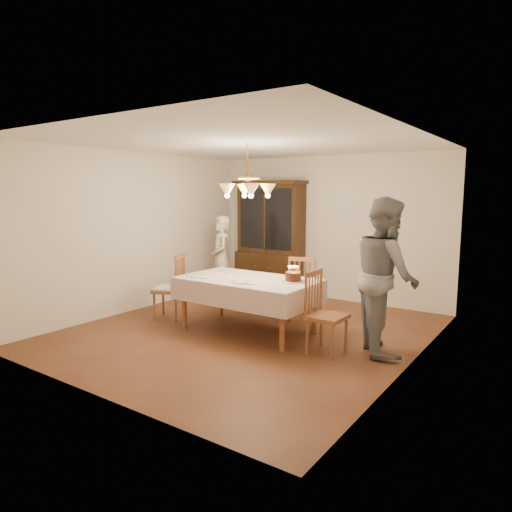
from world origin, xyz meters
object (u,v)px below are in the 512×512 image
Objects in this scene: china_hutch at (270,240)px; dining_table at (248,284)px; elderly_woman at (221,259)px; birthday_cake at (293,277)px; chair_far_side at (304,292)px.

dining_table is at bearing -64.12° from china_hutch.
elderly_woman reaches higher than birthday_cake.
china_hutch is 1.41× the size of elderly_woman.
elderly_woman is at bearing -107.76° from china_hutch.
birthday_cake is at bearing -50.52° from china_hutch.
chair_far_side is at bearing 34.92° from elderly_woman.
chair_far_side is 0.91m from birthday_cake.
elderly_woman is at bearing 153.65° from birthday_cake.
china_hutch reaches higher than elderly_woman.
china_hutch reaches higher than dining_table.
china_hutch reaches higher than birthday_cake.
birthday_cake is at bearing 14.09° from dining_table.
chair_far_side reaches higher than birthday_cake.
chair_far_side is (1.46, -1.31, -0.60)m from china_hutch.
dining_table is at bearing -111.19° from chair_far_side.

